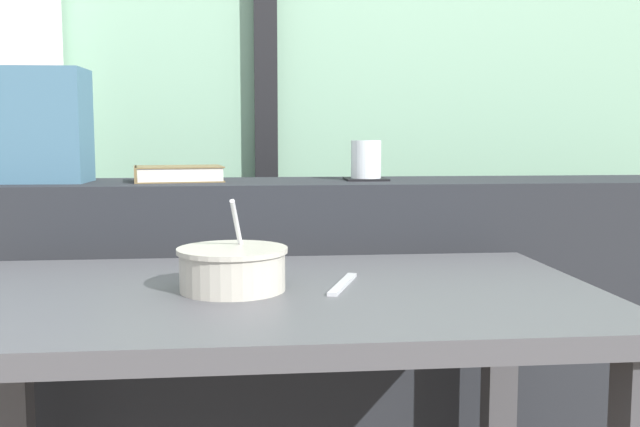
% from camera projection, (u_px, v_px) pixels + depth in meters
% --- Properties ---
extents(window_divider_post, '(0.07, 0.05, 2.60)m').
position_uv_depth(window_divider_post, '(265.00, 25.00, 2.22)').
color(window_divider_post, black).
rests_on(window_divider_post, ground).
extents(dark_console_ledge, '(2.80, 0.32, 0.86)m').
position_uv_depth(dark_console_ledge, '(296.00, 355.00, 1.78)').
color(dark_console_ledge, '#23262B').
rests_on(dark_console_ledge, ground).
extents(breakfast_table, '(1.09, 0.64, 0.72)m').
position_uv_depth(breakfast_table, '(268.00, 360.00, 1.21)').
color(breakfast_table, '#414145').
rests_on(breakfast_table, ground).
extents(coaster_square, '(0.10, 0.10, 0.00)m').
position_uv_depth(coaster_square, '(366.00, 179.00, 1.76)').
color(coaster_square, black).
rests_on(coaster_square, dark_console_ledge).
extents(juice_glass, '(0.07, 0.07, 0.09)m').
position_uv_depth(juice_glass, '(366.00, 161.00, 1.75)').
color(juice_glass, white).
rests_on(juice_glass, coaster_square).
extents(closed_book, '(0.22, 0.17, 0.04)m').
position_uv_depth(closed_book, '(178.00, 174.00, 1.71)').
color(closed_book, brown).
rests_on(closed_book, dark_console_ledge).
extents(throw_pillow, '(0.32, 0.15, 0.26)m').
position_uv_depth(throw_pillow, '(15.00, 126.00, 1.66)').
color(throw_pillow, '#426B84').
rests_on(throw_pillow, dark_console_ledge).
extents(soup_bowl, '(0.18, 0.18, 0.15)m').
position_uv_depth(soup_bowl, '(233.00, 269.00, 1.18)').
color(soup_bowl, '#BCB7A8').
rests_on(soup_bowl, breakfast_table).
extents(fork_utensil, '(0.07, 0.17, 0.01)m').
position_uv_depth(fork_utensil, '(343.00, 284.00, 1.22)').
color(fork_utensil, silver).
rests_on(fork_utensil, breakfast_table).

